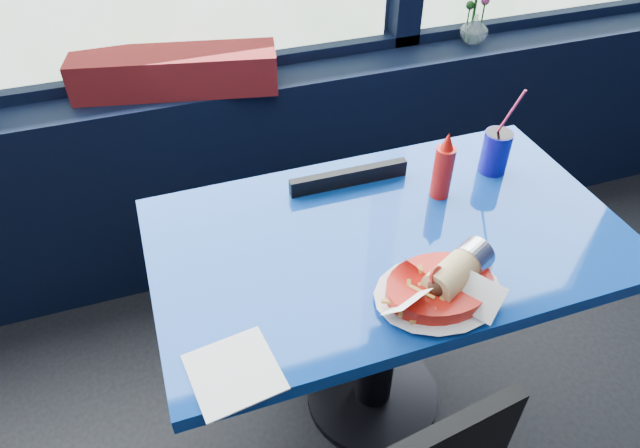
{
  "coord_description": "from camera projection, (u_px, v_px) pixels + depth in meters",
  "views": [
    {
      "loc": [
        -0.22,
        1.04,
        1.72
      ],
      "look_at": [
        0.11,
        1.98,
        0.85
      ],
      "focal_mm": 32.0,
      "sensor_mm": 36.0,
      "label": 1
    }
  ],
  "objects": [
    {
      "name": "near_table",
      "position": [
        384.0,
        282.0,
        1.57
      ],
      "size": [
        1.2,
        0.7,
        0.75
      ],
      "color": "black",
      "rests_on": "ground"
    },
    {
      "name": "ketchup_bottle",
      "position": [
        443.0,
        169.0,
        1.52
      ],
      "size": [
        0.05,
        0.05,
        0.2
      ],
      "color": "red",
      "rests_on": "near_table"
    },
    {
      "name": "chair_near_back",
      "position": [
        334.0,
        237.0,
        1.87
      ],
      "size": [
        0.36,
        0.37,
        0.8
      ],
      "rotation": [
        0.0,
        0.0,
        3.13
      ],
      "color": "black",
      "rests_on": "ground"
    },
    {
      "name": "soda_cup",
      "position": [
        496.0,
        151.0,
        1.62
      ],
      "size": [
        0.08,
        0.08,
        0.27
      ],
      "rotation": [
        0.0,
        0.0,
        0.12
      ],
      "color": "#0F0C86",
      "rests_on": "near_table"
    },
    {
      "name": "planter_box",
      "position": [
        175.0,
        72.0,
        1.88
      ],
      "size": [
        0.69,
        0.3,
        0.13
      ],
      "primitive_type": "cube",
      "rotation": [
        0.0,
        0.0,
        -0.21
      ],
      "color": "maroon",
      "rests_on": "window_sill"
    },
    {
      "name": "window_sill",
      "position": [
        220.0,
        176.0,
        2.23
      ],
      "size": [
        5.0,
        0.26,
        0.8
      ],
      "primitive_type": "cube",
      "color": "black",
      "rests_on": "ground"
    },
    {
      "name": "food_basket",
      "position": [
        442.0,
        285.0,
        1.27
      ],
      "size": [
        0.27,
        0.26,
        0.1
      ],
      "rotation": [
        0.0,
        0.0,
        0.03
      ],
      "color": "red",
      "rests_on": "near_table"
    },
    {
      "name": "napkin",
      "position": [
        234.0,
        372.0,
        1.14
      ],
      "size": [
        0.19,
        0.19,
        0.0
      ],
      "primitive_type": "cube",
      "rotation": [
        0.0,
        0.0,
        0.13
      ],
      "color": "white",
      "rests_on": "near_table"
    },
    {
      "name": "flower_vase",
      "position": [
        475.0,
        25.0,
        2.17
      ],
      "size": [
        0.11,
        0.11,
        0.22
      ],
      "rotation": [
        0.0,
        0.0,
        0.0
      ],
      "color": "silver",
      "rests_on": "window_sill"
    }
  ]
}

